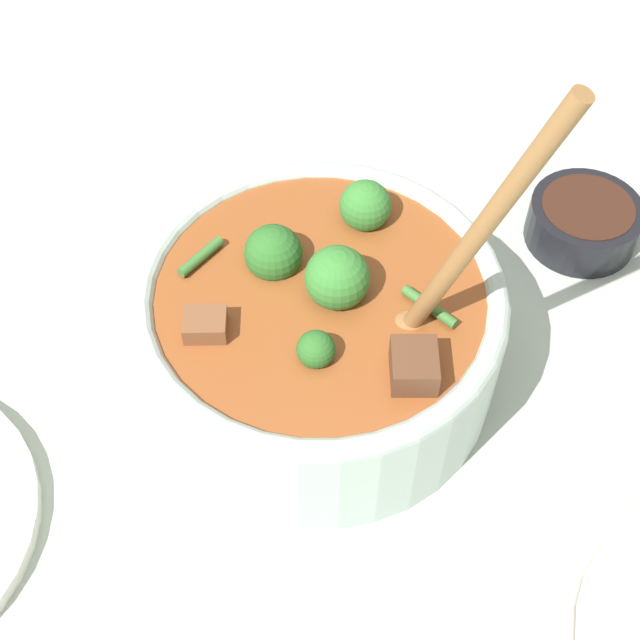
% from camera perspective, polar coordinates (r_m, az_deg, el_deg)
% --- Properties ---
extents(ground_plane, '(4.00, 4.00, 0.00)m').
position_cam_1_polar(ground_plane, '(0.66, 0.00, -3.32)').
color(ground_plane, '#ADBCAD').
extents(stew_bowl, '(0.25, 0.25, 0.29)m').
position_cam_1_polar(stew_bowl, '(0.61, 0.04, -0.31)').
color(stew_bowl, '#B2C6BC').
rests_on(stew_bowl, ground_plane).
extents(condiment_bowl, '(0.09, 0.09, 0.04)m').
position_cam_1_polar(condiment_bowl, '(0.76, 16.54, 6.12)').
color(condiment_bowl, black).
rests_on(condiment_bowl, ground_plane).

